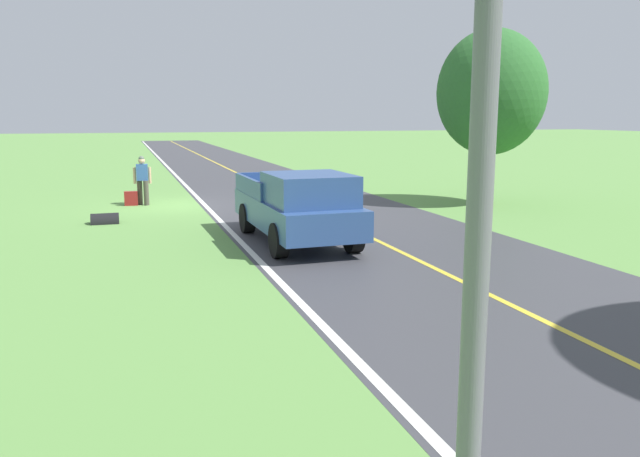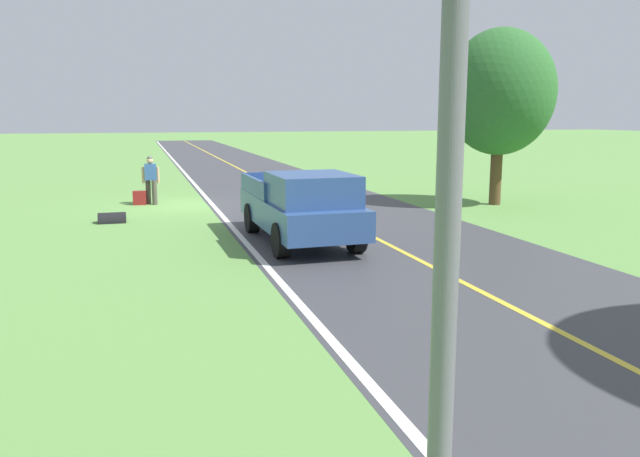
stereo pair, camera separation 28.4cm
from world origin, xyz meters
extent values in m
plane|color=#609347|center=(0.00, 0.00, 0.00)|extent=(200.00, 200.00, 0.00)
cube|color=#3D3D42|center=(-4.36, 0.00, 0.00)|extent=(7.09, 120.00, 0.00)
cube|color=silver|center=(-1.00, 0.00, 0.01)|extent=(0.16, 117.60, 0.00)
cube|color=gold|center=(-4.36, 0.00, 0.01)|extent=(0.14, 117.60, 0.00)
cylinder|color=#4C473D|center=(0.99, -0.40, 0.44)|extent=(0.18, 0.18, 0.88)
cylinder|color=#4C473D|center=(1.20, -0.65, 0.44)|extent=(0.18, 0.18, 0.88)
cube|color=#335999|center=(1.09, -0.53, 1.17)|extent=(0.41, 0.28, 0.58)
sphere|color=tan|center=(1.09, -0.53, 1.57)|extent=(0.23, 0.23, 0.23)
sphere|color=#4C564C|center=(1.09, -0.53, 1.65)|extent=(0.20, 0.20, 0.20)
cube|color=black|center=(1.08, -0.73, 1.20)|extent=(0.33, 0.22, 0.44)
cylinder|color=tan|center=(0.83, -0.50, 1.06)|extent=(0.10, 0.10, 0.58)
cylinder|color=tan|center=(1.35, -0.52, 1.06)|extent=(0.10, 0.10, 0.58)
cube|color=maroon|center=(1.51, -0.50, 0.25)|extent=(0.47, 0.22, 0.51)
cube|color=#2D4C84|center=(-2.35, 7.46, 0.75)|extent=(2.11, 5.44, 0.70)
cube|color=#2D4C84|center=(-2.37, 8.64, 1.46)|extent=(1.89, 2.20, 0.72)
cube|color=black|center=(-2.37, 8.64, 1.53)|extent=(1.71, 1.33, 0.43)
cube|color=#2D4C84|center=(-3.26, 6.36, 1.33)|extent=(0.16, 3.03, 0.45)
cube|color=#2D4C84|center=(-1.39, 6.40, 1.33)|extent=(0.16, 3.03, 0.45)
cube|color=#2D4C84|center=(-2.29, 4.87, 1.33)|extent=(1.84, 0.14, 0.45)
cylinder|color=black|center=(-3.29, 9.19, 0.40)|extent=(0.32, 0.81, 0.80)
cylinder|color=black|center=(-1.49, 9.23, 0.40)|extent=(0.32, 0.81, 0.80)
cylinder|color=black|center=(-3.21, 5.89, 0.40)|extent=(0.32, 0.81, 0.80)
cylinder|color=black|center=(-1.42, 5.93, 0.40)|extent=(0.32, 0.81, 0.80)
cylinder|color=slate|center=(-0.24, 19.36, 2.60)|extent=(0.16, 0.16, 5.20)
cylinder|color=brown|center=(-10.79, 2.97, 1.17)|extent=(0.41, 0.41, 2.35)
ellipsoid|color=#2D662D|center=(-10.79, 2.97, 3.97)|extent=(3.82, 3.82, 4.39)
cylinder|color=black|center=(2.34, 3.17, 0.00)|extent=(0.80, 0.60, 0.60)
camera|label=1|loc=(1.82, 22.65, 3.16)|focal=35.23mm
camera|label=2|loc=(1.55, 22.74, 3.16)|focal=35.23mm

